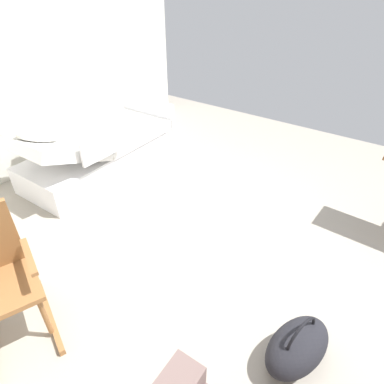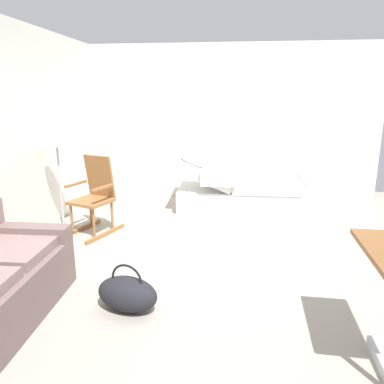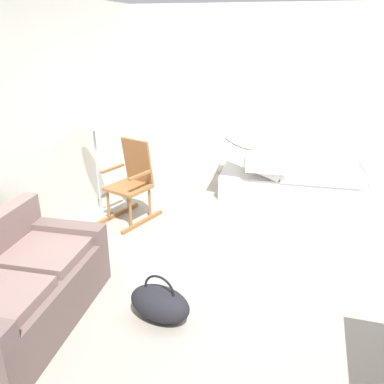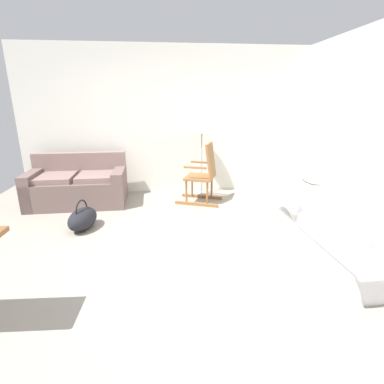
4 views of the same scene
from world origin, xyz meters
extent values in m
plane|color=gray|center=(0.00, 0.00, 0.00)|extent=(6.58, 6.58, 0.00)
cube|color=silver|center=(0.00, 2.55, 1.35)|extent=(5.46, 0.10, 2.70)
cube|color=silver|center=(2.68, 0.00, 1.35)|extent=(0.10, 5.21, 2.70)
cube|color=silver|center=(1.87, -0.17, 0.17)|extent=(0.92, 1.95, 0.35)
cube|color=white|center=(1.88, -0.65, 0.42)|extent=(0.94, 1.18, 0.14)
cube|color=white|center=(1.85, 0.37, 0.59)|extent=(0.93, 0.95, 0.47)
ellipsoid|color=white|center=(1.85, 0.55, 0.80)|extent=(0.35, 0.51, 0.30)
cube|color=silver|center=(1.35, 0.12, 0.63)|extent=(0.05, 0.56, 0.28)
cube|color=silver|center=(2.36, 0.14, 0.63)|extent=(0.05, 0.56, 0.28)
cube|color=silver|center=(1.89, -1.24, 0.53)|extent=(0.95, 0.07, 0.36)
cylinder|color=black|center=(1.49, 0.61, 0.05)|extent=(0.10, 0.10, 0.10)
cylinder|color=black|center=(2.21, 0.63, 0.05)|extent=(0.10, 0.10, 0.10)
cylinder|color=black|center=(1.52, -0.98, 0.05)|extent=(0.10, 0.10, 0.10)
cylinder|color=black|center=(2.25, -0.96, 0.05)|extent=(0.10, 0.10, 0.10)
cube|color=#68534F|center=(-1.60, 1.87, 0.23)|extent=(1.63, 0.90, 0.45)
cube|color=#7F6660|center=(-1.24, 1.84, 0.49)|extent=(0.69, 0.67, 0.10)
cube|color=#68534F|center=(-0.89, 1.89, 0.30)|extent=(0.21, 0.86, 0.60)
cube|color=brown|center=(0.57, 1.99, 0.03)|extent=(0.73, 0.30, 0.05)
cube|color=brown|center=(0.42, 1.58, 0.03)|extent=(0.73, 0.30, 0.05)
cylinder|color=brown|center=(0.26, 1.67, 0.25)|extent=(0.04, 0.04, 0.40)
cylinder|color=brown|center=(0.39, 2.03, 0.25)|extent=(0.04, 0.04, 0.40)
cylinder|color=brown|center=(0.60, 1.54, 0.25)|extent=(0.04, 0.04, 0.40)
cylinder|color=brown|center=(0.74, 1.90, 0.25)|extent=(0.04, 0.04, 0.40)
cube|color=brown|center=(0.50, 1.78, 0.45)|extent=(0.60, 0.61, 0.04)
cube|color=brown|center=(0.68, 1.71, 0.75)|extent=(0.26, 0.45, 0.60)
cube|color=brown|center=(0.40, 1.58, 0.67)|extent=(0.38, 0.18, 0.03)
cube|color=brown|center=(0.56, 2.01, 0.67)|extent=(0.38, 0.18, 0.03)
cylinder|color=#B2B5BA|center=(0.59, 2.24, 0.01)|extent=(0.28, 0.28, 0.03)
cylinder|color=#B2B5BA|center=(0.59, 2.24, 0.60)|extent=(0.03, 0.03, 1.15)
cone|color=silver|center=(0.59, 2.24, 1.33)|extent=(0.34, 0.34, 0.30)
ellipsoid|color=black|center=(-1.27, 0.78, 0.15)|extent=(0.45, 0.62, 0.30)
torus|color=black|center=(-1.27, 0.78, 0.28)|extent=(0.09, 0.30, 0.30)
camera|label=1|loc=(-1.42, 2.20, 2.26)|focal=30.47mm
camera|label=2|loc=(-4.09, -0.12, 1.83)|focal=34.75mm
camera|label=3|loc=(-3.97, -0.18, 2.33)|focal=37.86mm
camera|label=4|loc=(-0.12, -3.15, 1.73)|focal=27.45mm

